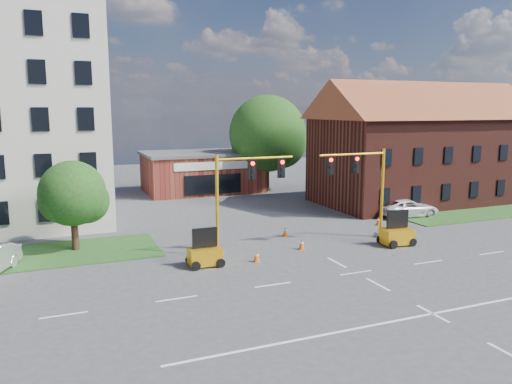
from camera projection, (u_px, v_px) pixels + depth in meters
ground at (356, 273)px, 27.34m from camera, size 120.00×120.00×0.00m
grass_verge_ne at (476, 214)px, 42.30m from camera, size 14.00×4.00×0.08m
lane_markings at (390, 291)px, 24.60m from camera, size 60.00×36.00×0.01m
brick_shop at (202, 171)px, 54.34m from camera, size 12.40×8.40×4.30m
townhouse_row at (423, 140)px, 47.72m from camera, size 21.00×11.00×11.50m
tree_large at (271, 136)px, 53.65m from camera, size 8.63×8.22×10.41m
tree_nw_front at (76, 196)px, 31.24m from camera, size 4.31×4.11×5.74m
signal_mast_west at (243, 191)px, 30.53m from camera, size 5.30×0.60×6.20m
signal_mast_east at (363, 183)px, 33.80m from camera, size 5.30×0.60×6.20m
trailer_west at (205, 254)px, 28.48m from camera, size 1.90×1.30×2.12m
trailer_east at (397, 235)px, 32.85m from camera, size 2.11×1.53×2.25m
cone_a at (257, 256)px, 29.21m from camera, size 0.40×0.40×0.70m
cone_b at (285, 231)px, 35.22m from camera, size 0.40×0.40×0.70m
cone_c at (302, 244)px, 31.83m from camera, size 0.40×0.40×0.70m
cone_d at (378, 221)px, 38.49m from camera, size 0.40×0.40×0.70m
pickup_white at (408, 208)px, 41.59m from camera, size 5.34×2.79×1.44m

